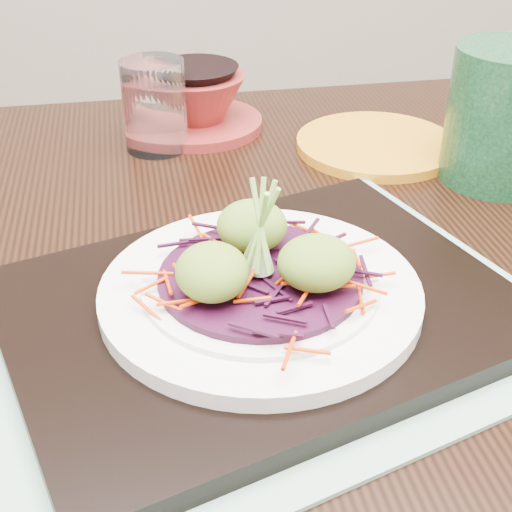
{
  "coord_description": "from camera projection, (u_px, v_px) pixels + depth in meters",
  "views": [
    {
      "loc": [
        -0.03,
        -0.4,
        1.12
      ],
      "look_at": [
        0.04,
        0.04,
        0.84
      ],
      "focal_mm": 50.0,
      "sensor_mm": 36.0,
      "label": 1
    }
  ],
  "objects": [
    {
      "name": "dining_table",
      "position": [
        213.0,
        360.0,
        0.66
      ],
      "size": [
        1.29,
        0.88,
        0.79
      ],
      "rotation": [
        0.0,
        0.0,
        0.03
      ],
      "color": "black",
      "rests_on": "ground"
    },
    {
      "name": "cabbage_bed",
      "position": [
        260.0,
        277.0,
        0.51
      ],
      "size": [
        0.15,
        0.15,
        0.01
      ],
      "primitive_type": "cylinder",
      "color": "#310920",
      "rests_on": "white_plate"
    },
    {
      "name": "green_jar",
      "position": [
        506.0,
        116.0,
        0.71
      ],
      "size": [
        0.13,
        0.13,
        0.14
      ],
      "primitive_type": "cylinder",
      "rotation": [
        0.0,
        0.0,
        0.17
      ],
      "color": "#1D5228",
      "rests_on": "dining_table"
    },
    {
      "name": "terracotta_bowl_set",
      "position": [
        197.0,
        105.0,
        0.84
      ],
      "size": [
        0.17,
        0.17,
        0.07
      ],
      "rotation": [
        0.0,
        0.0,
        -0.06
      ],
      "color": "maroon",
      "rests_on": "dining_table"
    },
    {
      "name": "guacamole_scoops",
      "position": [
        261.0,
        253.0,
        0.5
      ],
      "size": [
        0.13,
        0.11,
        0.04
      ],
      "color": "olive",
      "rests_on": "cabbage_bed"
    },
    {
      "name": "serving_tray",
      "position": [
        260.0,
        308.0,
        0.53
      ],
      "size": [
        0.43,
        0.37,
        0.02
      ],
      "primitive_type": "cube",
      "rotation": [
        0.0,
        0.0,
        0.32
      ],
      "color": "black",
      "rests_on": "placemat"
    },
    {
      "name": "yellow_plate",
      "position": [
        376.0,
        145.0,
        0.8
      ],
      "size": [
        0.19,
        0.19,
        0.01
      ],
      "primitive_type": "cylinder",
      "rotation": [
        0.0,
        0.0,
        -0.04
      ],
      "color": "#C77916",
      "rests_on": "dining_table"
    },
    {
      "name": "scallion_garnish",
      "position": [
        261.0,
        231.0,
        0.49
      ],
      "size": [
        0.05,
        0.05,
        0.08
      ],
      "primitive_type": null,
      "color": "#7EB749",
      "rests_on": "cabbage_bed"
    },
    {
      "name": "placemat",
      "position": [
        260.0,
        319.0,
        0.53
      ],
      "size": [
        0.5,
        0.44,
        0.0
      ],
      "primitive_type": "cube",
      "rotation": [
        0.0,
        0.0,
        0.32
      ],
      "color": "#81A791",
      "rests_on": "dining_table"
    },
    {
      "name": "carrot_julienne",
      "position": [
        260.0,
        269.0,
        0.51
      ],
      "size": [
        0.18,
        0.18,
        0.01
      ],
      "primitive_type": null,
      "color": "#C93103",
      "rests_on": "cabbage_bed"
    },
    {
      "name": "white_plate",
      "position": [
        260.0,
        291.0,
        0.52
      ],
      "size": [
        0.23,
        0.23,
        0.02
      ],
      "color": "white",
      "rests_on": "serving_tray"
    },
    {
      "name": "water_glass",
      "position": [
        155.0,
        106.0,
        0.78
      ],
      "size": [
        0.08,
        0.08,
        0.1
      ],
      "primitive_type": "cylinder",
      "rotation": [
        0.0,
        0.0,
        0.08
      ],
      "color": "white",
      "rests_on": "dining_table"
    }
  ]
}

